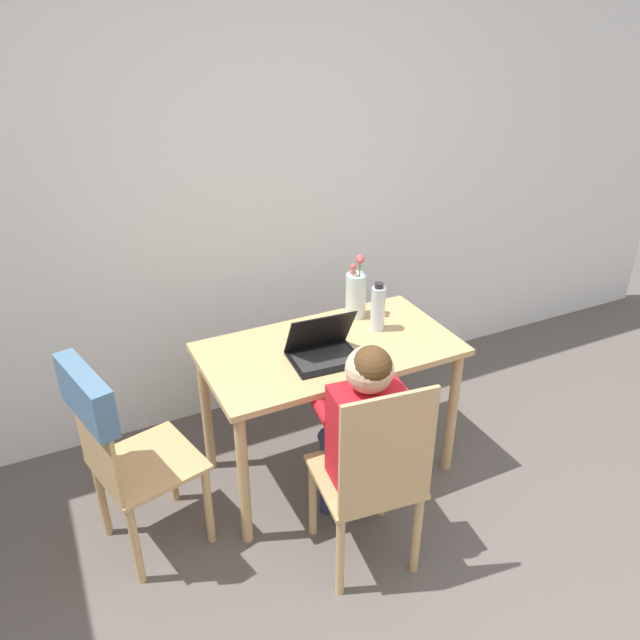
% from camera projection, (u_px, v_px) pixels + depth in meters
% --- Properties ---
extents(wall_back, '(6.40, 0.05, 2.50)m').
position_uv_depth(wall_back, '(238.00, 197.00, 3.22)').
color(wall_back, white).
rests_on(wall_back, ground_plane).
extents(dining_table, '(1.19, 0.65, 0.73)m').
position_uv_depth(dining_table, '(329.00, 364.00, 2.96)').
color(dining_table, tan).
rests_on(dining_table, ground_plane).
extents(chair_occupied, '(0.44, 0.44, 0.96)m').
position_uv_depth(chair_occupied, '(373.00, 478.00, 2.48)').
color(chair_occupied, tan).
rests_on(chair_occupied, ground_plane).
extents(chair_spare, '(0.51, 0.49, 0.97)m').
position_uv_depth(chair_spare, '(113.00, 435.00, 2.47)').
color(chair_spare, tan).
rests_on(chair_spare, ground_plane).
extents(person_seated, '(0.34, 0.45, 1.05)m').
position_uv_depth(person_seated, '(362.00, 424.00, 2.50)').
color(person_seated, red).
rests_on(person_seated, ground_plane).
extents(laptop, '(0.32, 0.26, 0.22)m').
position_uv_depth(laptop, '(323.00, 348.00, 2.80)').
color(laptop, black).
rests_on(laptop, dining_table).
extents(flower_vase, '(0.10, 0.10, 0.33)m').
position_uv_depth(flower_vase, '(356.00, 293.00, 3.13)').
color(flower_vase, silver).
rests_on(flower_vase, dining_table).
extents(water_bottle, '(0.07, 0.07, 0.25)m').
position_uv_depth(water_bottle, '(378.00, 308.00, 3.01)').
color(water_bottle, silver).
rests_on(water_bottle, dining_table).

